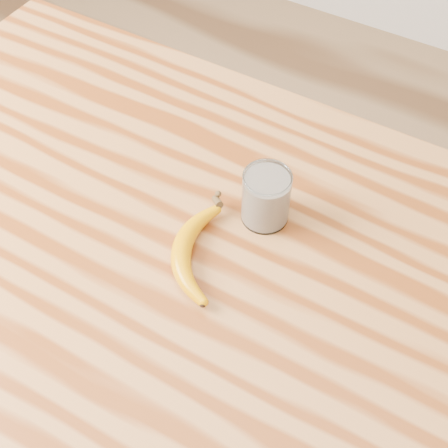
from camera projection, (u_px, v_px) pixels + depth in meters
The scene contains 3 objects.
table at pixel (166, 278), 1.06m from camera, with size 1.20×0.80×0.90m.
smoothie_glass at pixel (266, 198), 0.94m from camera, with size 0.07×0.07×0.09m.
banana at pixel (181, 251), 0.92m from camera, with size 0.09×0.25×0.03m, color #D38800, non-canonical shape.
Camera 1 is at (0.38, -0.46, 1.66)m, focal length 50.00 mm.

